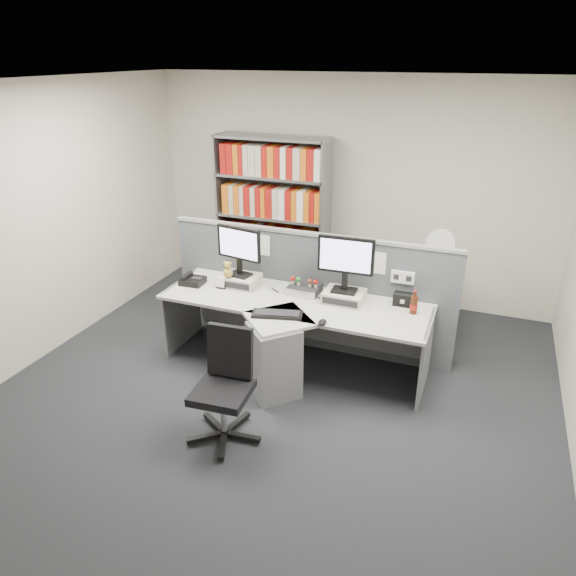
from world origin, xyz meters
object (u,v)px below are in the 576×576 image
at_px(speaker, 403,299).
at_px(desk_fan, 440,247).
at_px(desk, 286,335).
at_px(desk_phone, 192,280).
at_px(cola_bottle, 414,305).
at_px(desktop_pc, 305,289).
at_px(shelving_unit, 273,219).
at_px(office_chair, 225,382).
at_px(keyboard, 277,314).
at_px(monitor_right, 346,260).
at_px(filing_cabinet, 433,305).
at_px(desk_calendar, 221,283).
at_px(mouse, 322,322).
at_px(monitor_left, 239,247).

xyz_separation_m(speaker, desk_fan, (0.21, 0.91, 0.25)).
bearing_deg(desk, desk_phone, 168.77).
bearing_deg(cola_bottle, speaker, 131.04).
height_order(desktop_pc, shelving_unit, shelving_unit).
xyz_separation_m(speaker, office_chair, (-1.14, -1.45, -0.29)).
bearing_deg(keyboard, monitor_right, 47.22).
relative_size(monitor_right, filing_cabinet, 0.77).
height_order(desk_calendar, desk_fan, desk_fan).
bearing_deg(desk_phone, desk, -11.23).
distance_m(desktop_pc, desk_fan, 1.54).
distance_m(desk_calendar, shelving_unit, 1.63).
height_order(shelving_unit, filing_cabinet, shelving_unit).
height_order(monitor_right, mouse, monitor_right).
relative_size(desk, desk_calendar, 21.74).
xyz_separation_m(filing_cabinet, office_chair, (-1.35, -2.36, 0.14)).
xyz_separation_m(desktop_pc, keyboard, (-0.06, -0.56, -0.03)).
xyz_separation_m(cola_bottle, office_chair, (-1.26, -1.32, -0.32)).
height_order(monitor_left, desk_calendar, monitor_left).
distance_m(mouse, speaker, 0.87).
distance_m(monitor_left, desk_fan, 2.11).
distance_m(desk, desk_phone, 1.18).
bearing_deg(monitor_left, desktop_pc, 3.91).
height_order(cola_bottle, shelving_unit, shelving_unit).
bearing_deg(shelving_unit, monitor_right, -47.40).
bearing_deg(speaker, desk_phone, -172.73).
xyz_separation_m(keyboard, desk_fan, (1.23, 1.53, 0.29)).
xyz_separation_m(desktop_pc, filing_cabinet, (1.17, 0.97, -0.41)).
xyz_separation_m(desk_calendar, speaker, (1.79, 0.26, 0.01)).
relative_size(desktop_pc, shelving_unit, 0.15).
bearing_deg(desk_phone, monitor_right, 5.86).
bearing_deg(desk, monitor_right, 40.64).
relative_size(monitor_left, desk_fan, 0.97).
xyz_separation_m(desk, cola_bottle, (1.11, 0.36, 0.35)).
distance_m(desk_phone, speaker, 2.13).
height_order(mouse, desk_phone, desk_phone).
distance_m(desk, mouse, 0.52).
xyz_separation_m(desk_phone, filing_cabinet, (2.32, 1.18, -0.41)).
relative_size(desktop_pc, desk_phone, 1.24).
height_order(filing_cabinet, office_chair, office_chair).
bearing_deg(monitor_left, desk_phone, -161.06).
bearing_deg(filing_cabinet, keyboard, -128.77).
bearing_deg(monitor_left, desk_fan, 28.73).
relative_size(desk, desktop_pc, 8.64).
bearing_deg(cola_bottle, shelving_unit, 143.42).
xyz_separation_m(desk_calendar, cola_bottle, (1.91, 0.12, 0.03)).
bearing_deg(filing_cabinet, shelving_unit, 167.93).
xyz_separation_m(speaker, filing_cabinet, (0.21, 0.91, -0.43)).
bearing_deg(desk, desk_calendar, 163.46).
relative_size(mouse, office_chair, 0.12).
bearing_deg(office_chair, shelving_unit, 105.02).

